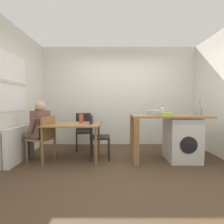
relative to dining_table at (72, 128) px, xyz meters
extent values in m
plane|color=#4C3826|center=(0.99, -0.47, -0.64)|extent=(5.46, 5.46, 0.00)
cube|color=silver|center=(0.99, 1.28, 0.71)|extent=(4.60, 0.10, 2.70)
cube|color=white|center=(-1.11, -0.17, 0.91)|extent=(0.01, 0.90, 1.10)
cube|color=beige|center=(-1.10, -0.17, 0.91)|extent=(0.02, 0.96, 0.06)
cube|color=white|center=(-1.03, -0.17, -0.29)|extent=(0.10, 0.80, 0.70)
cube|color=#9E7042|center=(0.00, 0.00, 0.08)|extent=(1.10, 0.76, 0.03)
cylinder|color=brown|center=(-0.50, -0.33, -0.29)|extent=(0.05, 0.05, 0.71)
cylinder|color=brown|center=(0.50, -0.33, -0.29)|extent=(0.05, 0.05, 0.71)
cylinder|color=brown|center=(-0.50, 0.33, -0.29)|extent=(0.05, 0.05, 0.71)
cylinder|color=brown|center=(0.50, 0.33, -0.29)|extent=(0.05, 0.05, 0.71)
cube|color=olive|center=(-0.62, -0.10, -0.19)|extent=(0.51, 0.51, 0.04)
cube|color=olive|center=(-0.45, -0.16, 0.03)|extent=(0.15, 0.37, 0.45)
cylinder|color=olive|center=(-0.85, -0.21, -0.42)|extent=(0.04, 0.04, 0.45)
cylinder|color=olive|center=(-0.73, 0.13, -0.42)|extent=(0.04, 0.04, 0.45)
cylinder|color=olive|center=(-0.51, -0.33, -0.42)|extent=(0.04, 0.04, 0.45)
cylinder|color=olive|center=(-0.39, 0.01, -0.42)|extent=(0.04, 0.04, 0.45)
cube|color=black|center=(0.55, 0.05, -0.19)|extent=(0.42, 0.42, 0.04)
cube|color=black|center=(0.37, 0.04, 0.03)|extent=(0.05, 0.38, 0.45)
cylinder|color=black|center=(0.72, 0.24, -0.42)|extent=(0.04, 0.04, 0.45)
cylinder|color=black|center=(0.74, -0.12, -0.42)|extent=(0.04, 0.04, 0.45)
cylinder|color=black|center=(0.36, 0.22, -0.42)|extent=(0.04, 0.04, 0.45)
cylinder|color=black|center=(0.38, -0.14, -0.42)|extent=(0.04, 0.04, 0.45)
cube|color=black|center=(0.10, 0.70, -0.19)|extent=(0.48, 0.48, 0.04)
cube|color=black|center=(0.06, 0.88, 0.03)|extent=(0.38, 0.12, 0.45)
cylinder|color=black|center=(0.32, 0.56, -0.42)|extent=(0.04, 0.04, 0.45)
cylinder|color=black|center=(-0.04, 0.48, -0.42)|extent=(0.04, 0.04, 0.45)
cylinder|color=black|center=(0.24, 0.92, -0.42)|extent=(0.04, 0.04, 0.45)
cylinder|color=black|center=(-0.12, 0.84, -0.42)|extent=(0.04, 0.04, 0.45)
cylinder|color=#595651|center=(-0.97, -0.08, -0.42)|extent=(0.11, 0.11, 0.45)
cylinder|color=#595651|center=(-0.91, 0.09, -0.42)|extent=(0.11, 0.11, 0.45)
cylinder|color=#595651|center=(-0.82, -0.13, -0.14)|extent=(0.42, 0.26, 0.14)
cylinder|color=#595651|center=(-0.76, 0.04, -0.14)|extent=(0.42, 0.26, 0.14)
cube|color=brown|center=(-0.62, -0.10, 0.11)|extent=(0.30, 0.39, 0.52)
cylinder|color=brown|center=(-0.70, -0.29, 0.09)|extent=(0.21, 0.14, 0.31)
cylinder|color=brown|center=(-0.57, 0.11, 0.09)|extent=(0.21, 0.14, 0.31)
sphere|color=tan|center=(-0.62, -0.10, 0.45)|extent=(0.21, 0.21, 0.21)
sphere|color=black|center=(-0.68, -0.08, 0.37)|extent=(0.12, 0.12, 0.12)
cube|color=#9E7042|center=(1.95, -0.06, 0.26)|extent=(1.50, 0.68, 0.04)
cube|color=olive|center=(1.25, -0.35, -0.20)|extent=(0.10, 0.10, 0.88)
cube|color=olive|center=(1.25, 0.23, -0.20)|extent=(0.10, 0.10, 0.88)
cube|color=silver|center=(2.21, -0.06, -0.21)|extent=(0.60, 0.60, 0.86)
cylinder|color=black|center=(2.21, -0.36, -0.26)|extent=(0.32, 0.02, 0.32)
cube|color=#B2B2B7|center=(2.21, -0.36, 0.16)|extent=(0.54, 0.01, 0.08)
cylinder|color=#9EA0A5|center=(1.68, -0.06, 0.32)|extent=(0.38, 0.38, 0.09)
cylinder|color=#B2B2B7|center=(1.68, 0.12, 0.42)|extent=(0.02, 0.02, 0.28)
cylinder|color=silver|center=(1.90, 0.21, 0.34)|extent=(0.08, 0.08, 0.13)
cone|color=silver|center=(1.90, 0.21, 0.43)|extent=(0.07, 0.07, 0.04)
cylinder|color=#262626|center=(1.90, 0.21, 0.45)|extent=(0.03, 0.03, 0.01)
cylinder|color=#A8C63D|center=(1.83, -0.26, 0.31)|extent=(0.23, 0.23, 0.06)
cylinder|color=olive|center=(1.83, -0.26, 0.32)|extent=(0.18, 0.18, 0.03)
cylinder|color=gray|center=(2.58, -0.01, 0.34)|extent=(0.11, 0.11, 0.13)
cylinder|color=#99724C|center=(2.56, 0.00, 0.49)|extent=(0.01, 0.04, 0.18)
cylinder|color=#99724C|center=(2.60, -0.02, 0.49)|extent=(0.01, 0.05, 0.18)
cylinder|color=#D84C38|center=(0.15, 0.10, 0.19)|extent=(0.09, 0.09, 0.19)
cube|color=#B2B2B7|center=(1.90, -0.16, 0.28)|extent=(0.15, 0.06, 0.01)
cube|color=#262628|center=(1.90, -0.16, 0.28)|extent=(0.15, 0.06, 0.01)
camera|label=1|loc=(0.80, -3.32, 0.51)|focal=26.15mm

